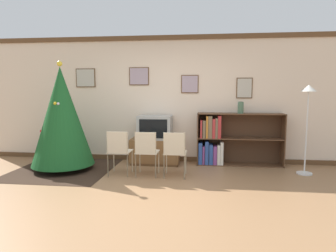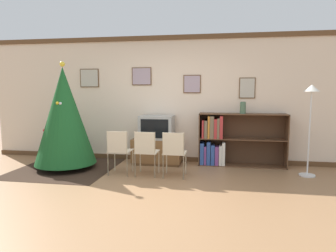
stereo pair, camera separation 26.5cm
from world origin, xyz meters
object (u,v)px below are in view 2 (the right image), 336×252
folding_chair_center (146,150)px  vase (243,108)px  christmas_tree (64,116)px  standing_lamp (311,106)px  folding_chair_left (119,150)px  television (157,127)px  folding_chair_right (174,151)px  bookshelf (225,141)px  tv_console (157,151)px

folding_chair_center → vase: 2.16m
folding_chair_center → christmas_tree: bearing=170.9°
christmas_tree → standing_lamp: (4.58, 0.24, 0.22)m
folding_chair_left → folding_chair_center: same height
christmas_tree → television: 1.86m
christmas_tree → folding_chair_right: bearing=-7.0°
television → standing_lamp: (2.88, -0.46, 0.49)m
standing_lamp → bookshelf: bearing=159.1°
tv_console → folding_chair_right: (0.51, -0.97, 0.21)m
bookshelf → folding_chair_left: bearing=-151.0°
television → vase: (1.75, 0.06, 0.42)m
christmas_tree → vase: 3.54m
christmas_tree → tv_console: (1.70, 0.70, -0.78)m
bookshelf → vase: 0.77m
standing_lamp → christmas_tree: bearing=-177.0°
christmas_tree → vase: size_ratio=8.68×
tv_console → television: bearing=-90.0°
television → standing_lamp: size_ratio=0.42×
vase → standing_lamp: bearing=-24.7°
standing_lamp → folding_chair_center: bearing=-169.9°
television → bookshelf: 1.45m
tv_console → folding_chair_right: 1.12m
christmas_tree → bookshelf: (3.12, 0.79, -0.54)m
tv_console → television: television is taller
christmas_tree → folding_chair_left: (1.20, -0.27, -0.57)m
tv_console → christmas_tree: bearing=-157.7°
bookshelf → folding_chair_center: bearing=-143.0°
folding_chair_right → folding_chair_center: bearing=180.0°
folding_chair_right → bookshelf: size_ratio=0.47×
christmas_tree → television: size_ratio=3.01×
folding_chair_right → bookshelf: bookshelf is taller
christmas_tree → folding_chair_right: 2.30m
folding_chair_left → folding_chair_right: (1.02, 0.00, 0.00)m
christmas_tree → folding_chair_right: christmas_tree is taller
television → folding_chair_right: (0.51, -0.97, -0.30)m
folding_chair_left → standing_lamp: 3.51m
tv_console → folding_chair_left: bearing=-117.6°
christmas_tree → folding_chair_center: size_ratio=2.54×
folding_chair_center → vase: (1.75, 1.03, 0.73)m
bookshelf → standing_lamp: size_ratio=1.06×
standing_lamp → television: bearing=171.0°
folding_chair_left → tv_console: bearing=62.4°
bookshelf → standing_lamp: standing_lamp is taller
folding_chair_right → standing_lamp: (2.37, 0.51, 0.79)m
tv_console → folding_chair_right: bearing=-62.4°
television → folding_chair_center: size_ratio=0.84×
tv_console → television: (0.00, -0.00, 0.51)m
folding_chair_center → vase: bearing=30.5°
tv_console → bookshelf: bearing=3.9°
folding_chair_center → bookshelf: bookshelf is taller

